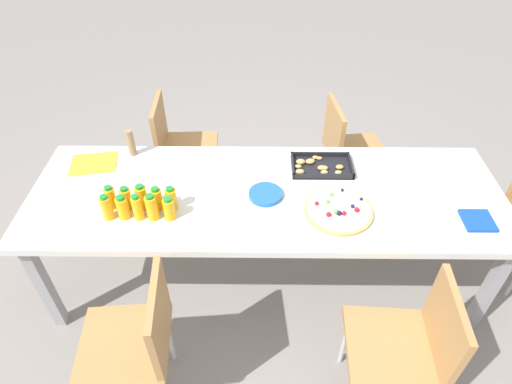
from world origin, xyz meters
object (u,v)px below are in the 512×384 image
Objects in this scene: napkin_stack at (478,221)px; paper_folder at (94,163)px; chair_far_right at (348,147)px; juice_bottle_3 at (152,207)px; juice_bottle_1 at (123,208)px; juice_bottle_5 at (111,198)px; chair_near_right at (409,343)px; chair_far_left at (179,144)px; juice_bottle_9 at (171,199)px; juice_bottle_6 at (126,198)px; cardboard_tube at (131,143)px; juice_bottle_2 at (137,208)px; fruit_pizza at (338,210)px; juice_bottle_8 at (157,199)px; party_table at (266,200)px; juice_bottle_0 at (107,208)px; juice_bottle_4 at (169,209)px; plate_stack at (266,194)px; snack_tray at (320,166)px; chair_near_left at (138,338)px; juice_bottle_7 at (142,197)px.

paper_folder is at bearing 167.51° from napkin_stack.
juice_bottle_3 is (-1.15, -0.95, 0.30)m from chair_far_right.
juice_bottle_1 and juice_bottle_5 have the same top height.
chair_near_right is 5.50× the size of juice_bottle_3.
chair_far_right is 6.12× the size of juice_bottle_1.
paper_folder is (-0.39, -0.53, 0.23)m from chair_far_left.
juice_bottle_1 is (-1.30, -0.94, 0.29)m from chair_far_right.
juice_bottle_6 is at bearing 179.46° from juice_bottle_9.
chair_far_right is 1.66m from juice_bottle_5.
napkin_stack is at bearing -16.68° from cardboard_tube.
juice_bottle_2 is 0.42× the size of fruit_pizza.
juice_bottle_9 is at bearing -1.05° from juice_bottle_8.
juice_bottle_2 reaches higher than chair_near_right.
party_table is at bearing 15.04° from juice_bottle_1.
juice_bottle_0 reaches higher than juice_bottle_8.
chair_far_left is 1.20m from chair_far_right.
plate_stack is (0.48, 0.17, -0.05)m from juice_bottle_4.
cardboard_tube is (-0.80, 0.34, 0.14)m from party_table.
fruit_pizza is at bearing 3.02° from juice_bottle_3.
juice_bottle_9 is at bearing -56.49° from cardboard_tube.
juice_bottle_1 reaches higher than snack_tray.
cardboard_tube is at bearing -25.44° from chair_far_left.
juice_bottle_0 is 0.11m from juice_bottle_6.
juice_bottle_2 is 0.43× the size of snack_tray.
chair_near_right and chair_near_left have the same top height.
chair_far_right is 1.10m from napkin_stack.
juice_bottle_3 is at bearing -19.00° from juice_bottle_5.
juice_bottle_9 is (0.07, -0.00, 0.00)m from juice_bottle_8.
juice_bottle_4 and juice_bottle_8 have the same top height.
juice_bottle_4 is at bearing 4.96° from chair_far_left.
party_table is at bearing 10.88° from juice_bottle_7.
cardboard_tube reaches higher than juice_bottle_8.
juice_bottle_0 is at bearing -179.62° from juice_bottle_3.
juice_bottle_6 is at bearing 135.29° from juice_bottle_2.
cardboard_tube reaches higher than juice_bottle_1.
paper_folder is at bearing 135.28° from juice_bottle_7.
juice_bottle_6 is at bearing 89.95° from juice_bottle_1.
juice_bottle_0 is 1.16m from fruit_pizza.
juice_bottle_5 reaches higher than chair_far_right.
juice_bottle_8 is at bearing -167.54° from party_table.
chair_near_left is 5.63× the size of juice_bottle_7.
party_table is 19.41× the size of juice_bottle_4.
fruit_pizza is (1.16, 0.05, -0.06)m from juice_bottle_0.
juice_bottle_7 is 1.70m from napkin_stack.
juice_bottle_9 is at bearing 178.43° from fruit_pizza.
chair_near_left is 0.68m from juice_bottle_7.
juice_bottle_7 reaches higher than juice_bottle_1.
cardboard_tube is (-0.18, -0.43, 0.31)m from chair_far_left.
juice_bottle_5 reaches higher than plate_stack.
juice_bottle_4 is 0.32m from juice_bottle_5.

